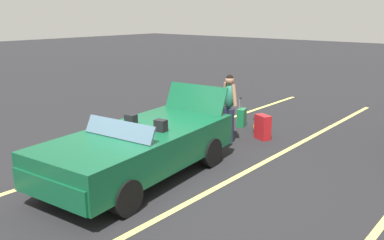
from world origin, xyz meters
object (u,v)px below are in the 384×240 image
Objects in this scene: traveler_person at (229,104)px; suitcase_large_black at (217,119)px; convertible_car at (132,151)px; suitcase_small_carryon at (242,117)px; duffel_bag at (260,125)px; suitcase_medium_bright at (263,127)px.

suitcase_large_black is at bearing -103.30° from traveler_person.
suitcase_large_black is at bearing -175.06° from convertible_car.
suitcase_small_carryon is 1.19× the size of duffel_bag.
suitcase_small_carryon is at bearing -140.50° from traveler_person.
suitcase_small_carryon is at bearing 80.73° from suitcase_medium_bright.
traveler_person is (-3.20, -0.06, 0.34)m from convertible_car.
convertible_car reaches higher than suitcase_small_carryon.
suitcase_small_carryon is 1.56m from traveler_person.
traveler_person reaches higher than duffel_bag.
suitcase_medium_bright is 0.91× the size of duffel_bag.
convertible_car is 2.63× the size of traveler_person.
duffel_bag is (-0.80, 0.83, -0.21)m from suitcase_large_black.
traveler_person is at bearing 174.73° from convertible_car.
suitcase_medium_bright is at bearing 166.02° from convertible_car.
suitcase_large_black is at bearing -46.12° from duffel_bag.
suitcase_large_black is 0.97m from traveler_person.
suitcase_medium_bright is 0.76× the size of suitcase_small_carryon.
convertible_car is 3.90× the size of suitcase_large_black.
suitcase_small_carryon is (-0.66, -1.06, -0.06)m from suitcase_medium_bright.
duffel_bag is 1.46m from traveler_person.
convertible_car is 7.00× the size of suitcase_medium_bright.
duffel_bag is at bearing -27.12° from suitcase_small_carryon.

